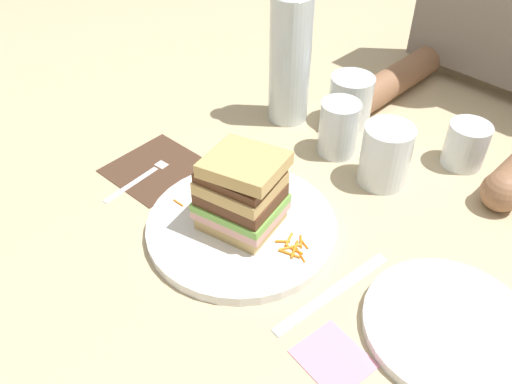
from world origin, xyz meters
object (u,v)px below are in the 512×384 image
main_plate (242,226)px  side_plate (449,326)px  napkin_dark (156,168)px  juice_glass (385,157)px  knife (329,295)px  water_bottle (290,49)px  sandwich (241,193)px  fork (146,173)px  empty_tumbler_1 (466,145)px  napkin_pink (333,358)px  empty_tumbler_2 (339,128)px  empty_tumbler_0 (350,100)px

main_plate → side_plate: bearing=10.7°
napkin_dark → juice_glass: (0.29, 0.24, 0.05)m
knife → juice_glass: juice_glass is taller
water_bottle → side_plate: water_bottle is taller
main_plate → side_plate: size_ratio=1.32×
sandwich → side_plate: 0.32m
fork → juice_glass: 0.39m
empty_tumbler_1 → juice_glass: bearing=-117.5°
napkin_dark → water_bottle: size_ratio=0.47×
main_plate → sandwich: 0.07m
juice_glass → napkin_pink: 0.35m
empty_tumbler_2 → sandwich: bearing=-84.4°
main_plate → empty_tumbler_0: (-0.07, 0.34, 0.04)m
napkin_dark → empty_tumbler_2: (0.18, 0.25, 0.05)m
empty_tumbler_1 → napkin_dark: bearing=-133.5°
fork → sandwich: bearing=6.1°
water_bottle → napkin_pink: size_ratio=3.79×
main_plate → empty_tumbler_1: (0.15, 0.38, 0.03)m
water_bottle → empty_tumbler_0: size_ratio=3.31×
empty_tumbler_1 → napkin_pink: bearing=-79.8°
empty_tumbler_1 → empty_tumbler_0: bearing=-171.3°
main_plate → empty_tumbler_2: size_ratio=2.88×
fork → empty_tumbler_0: empty_tumbler_0 is taller
juice_glass → side_plate: juice_glass is taller
water_bottle → empty_tumbler_0: 0.15m
juice_glass → fork: bearing=-137.2°
empty_tumbler_0 → napkin_pink: bearing=-54.6°
napkin_dark → empty_tumbler_2: 0.32m
fork → empty_tumbler_2: (0.18, 0.27, 0.04)m
fork → empty_tumbler_1: empty_tumbler_1 is taller
napkin_dark → empty_tumbler_2: bearing=54.0°
main_plate → juice_glass: juice_glass is taller
empty_tumbler_0 → empty_tumbler_1: empty_tumbler_0 is taller
empty_tumbler_1 → empty_tumbler_2: 0.21m
empty_tumbler_0 → empty_tumbler_1: size_ratio=1.22×
napkin_dark → empty_tumbler_0: bearing=67.6°
water_bottle → empty_tumbler_2: size_ratio=3.19×
napkin_dark → water_bottle: 0.31m
juice_glass → empty_tumbler_2: bearing=173.2°
water_bottle → empty_tumbler_2: bearing=-9.2°
sandwich → juice_glass: 0.25m
empty_tumbler_2 → napkin_pink: 0.42m
main_plate → sandwich: (0.00, 0.00, 0.06)m
main_plate → empty_tumbler_0: size_ratio=2.99×
fork → knife: 0.37m
juice_glass → empty_tumbler_2: size_ratio=1.06×
napkin_dark → napkin_pink: same height
juice_glass → side_plate: bearing=-39.2°
fork → empty_tumbler_0: (0.14, 0.36, 0.04)m
fork → napkin_dark: bearing=96.4°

